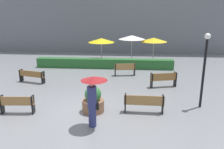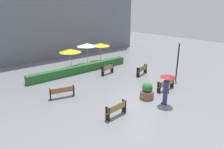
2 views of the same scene
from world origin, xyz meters
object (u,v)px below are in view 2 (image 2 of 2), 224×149
object	(u,v)px
bench_back_row	(108,69)
patio_umbrella_yellow	(70,51)
lamp_post	(178,56)
patio_umbrella_white	(87,45)
bench_far_right	(142,70)
bench_far_left	(62,91)
patio_umbrella_yellow_far	(100,45)
bench_near_left	(117,109)
pedestrian_with_umbrella	(166,85)
planter_pot	(147,92)
bench_near_right	(166,84)

from	to	relation	value
bench_back_row	patio_umbrella_yellow	distance (m)	4.48
lamp_post	patio_umbrella_white	bearing A→B (deg)	109.25
bench_far_right	bench_far_left	xyz separation A→B (m)	(-8.59, 0.24, -0.06)
patio_umbrella_white	patio_umbrella_yellow_far	distance (m)	1.97
bench_far_left	bench_near_left	bearing A→B (deg)	-74.20
pedestrian_with_umbrella	patio_umbrella_white	size ratio (longest dim) A/B	0.87
bench_far_left	bench_near_left	distance (m)	4.86
bench_near_left	patio_umbrella_yellow_far	bearing A→B (deg)	57.54
planter_pot	patio_umbrella_yellow	xyz separation A→B (m)	(-0.84, 9.92, 1.58)
lamp_post	bench_back_row	bearing A→B (deg)	125.86
bench_far_left	patio_umbrella_white	world-z (taller)	patio_umbrella_white
bench_near_left	bench_far_left	bearing A→B (deg)	105.80
bench_near_left	planter_pot	world-z (taller)	planter_pot
bench_near_right	planter_pot	world-z (taller)	planter_pot
patio_umbrella_yellow	patio_umbrella_yellow_far	size ratio (longest dim) A/B	0.98
planter_pot	pedestrian_with_umbrella	bearing A→B (deg)	-80.24
bench_far_right	patio_umbrella_yellow	distance (m)	7.76
bench_far_right	bench_back_row	distance (m)	3.46
bench_back_row	planter_pot	world-z (taller)	planter_pot
bench_far_left	bench_near_left	size ratio (longest dim) A/B	1.18
bench_near_right	lamp_post	world-z (taller)	lamp_post
patio_umbrella_yellow	patio_umbrella_white	world-z (taller)	patio_umbrella_white
bench_far_right	patio_umbrella_white	bearing A→B (deg)	106.35
bench_far_left	patio_umbrella_white	size ratio (longest dim) A/B	0.75
bench_back_row	bench_near_left	world-z (taller)	bench_back_row
pedestrian_with_umbrella	patio_umbrella_yellow_far	xyz separation A→B (m)	(3.50, 12.25, 0.66)
patio_umbrella_yellow_far	bench_near_left	bearing A→B (deg)	-122.46
lamp_post	bench_far_left	bearing A→B (deg)	162.25
bench_far_left	lamp_post	size ratio (longest dim) A/B	0.51
patio_umbrella_white	pedestrian_with_umbrella	bearing A→B (deg)	-97.25
bench_near_left	patio_umbrella_yellow	bearing A→B (deg)	75.92
bench_near_left	bench_back_row	bearing A→B (deg)	55.06
pedestrian_with_umbrella	planter_pot	distance (m)	1.72
bench_far_right	bench_back_row	bearing A→B (deg)	135.62
bench_far_right	bench_near_left	xyz separation A→B (m)	(-7.26, -4.43, -0.03)
bench_back_row	pedestrian_with_umbrella	world-z (taller)	pedestrian_with_umbrella
bench_far_left	patio_umbrella_white	xyz separation A→B (m)	(6.58, 6.58, 1.81)
bench_near_left	patio_umbrella_yellow	size ratio (longest dim) A/B	0.69
pedestrian_with_umbrella	patio_umbrella_yellow_far	size ratio (longest dim) A/B	0.92
bench_far_right	bench_far_left	bearing A→B (deg)	178.38
bench_near_right	patio_umbrella_yellow	bearing A→B (deg)	108.04
bench_far_right	patio_umbrella_white	size ratio (longest dim) A/B	0.68
bench_near_right	pedestrian_with_umbrella	distance (m)	2.74
pedestrian_with_umbrella	planter_pot	size ratio (longest dim) A/B	1.72
bench_far_left	planter_pot	size ratio (longest dim) A/B	1.49
lamp_post	patio_umbrella_yellow	bearing A→B (deg)	124.02
bench_far_left	bench_far_right	bearing A→B (deg)	-1.62
patio_umbrella_yellow_far	pedestrian_with_umbrella	bearing A→B (deg)	-105.95
pedestrian_with_umbrella	planter_pot	world-z (taller)	pedestrian_with_umbrella
bench_near_left	planter_pot	distance (m)	3.50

